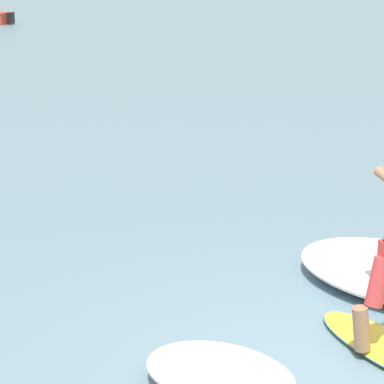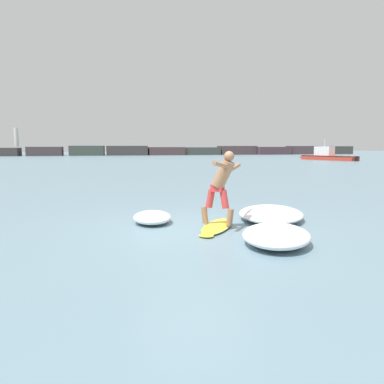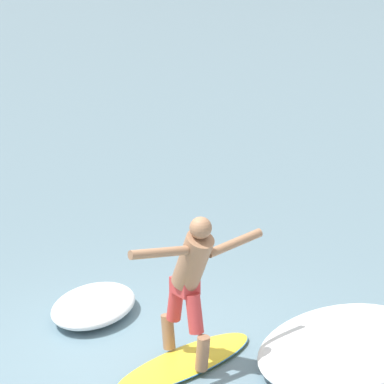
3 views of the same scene
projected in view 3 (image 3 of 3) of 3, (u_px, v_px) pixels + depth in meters
ground_plane at (136, 360)px, 9.42m from camera, size 200.00×200.00×0.00m
surfboard at (183, 363)px, 9.28m from camera, size 1.41×1.90×0.21m
surfer at (191, 276)px, 8.92m from camera, size 1.04×1.27×1.61m
wave_foam_at_tail at (94, 305)px, 10.38m from camera, size 0.99×1.32×0.27m
wave_foam_at_nose at (344, 346)px, 9.41m from camera, size 2.31×2.68×0.29m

